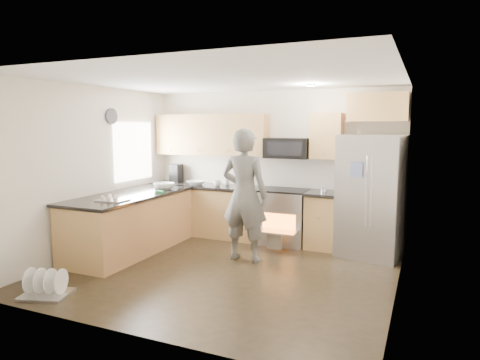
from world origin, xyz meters
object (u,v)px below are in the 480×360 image
at_px(refrigerator, 371,196).
at_px(dish_rack, 46,288).
at_px(person, 245,195).
at_px(stove_range, 285,204).

bearing_deg(refrigerator, dish_rack, -126.46).
xyz_separation_m(person, dish_rack, (-1.61, -2.19, -0.89)).
xyz_separation_m(stove_range, refrigerator, (1.42, -0.19, 0.25)).
bearing_deg(stove_range, person, -103.35).
distance_m(stove_range, refrigerator, 1.46).
relative_size(stove_range, person, 0.91).
relative_size(refrigerator, person, 0.95).
relative_size(person, dish_rack, 3.08).
height_order(refrigerator, person, person).
bearing_deg(person, dish_rack, 55.51).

